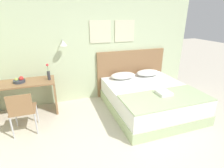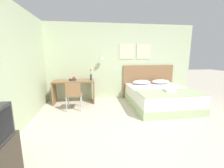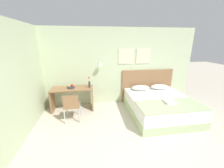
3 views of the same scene
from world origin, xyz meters
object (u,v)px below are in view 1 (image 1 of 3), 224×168
throw_blanket (166,98)px  fruit_bowl (19,81)px  pillow_right (148,73)px  folded_towel_near_foot (164,93)px  headboard (131,72)px  bed (149,99)px  desk (23,92)px  flower_vase (48,74)px  pillow_left (123,76)px  desk_chair (22,109)px

throw_blanket → fruit_bowl: bearing=154.5°
pillow_right → folded_towel_near_foot: pillow_right is taller
folded_towel_near_foot → fruit_bowl: bearing=157.3°
folded_towel_near_foot → fruit_bowl: size_ratio=1.20×
headboard → throw_blanket: (0.00, -1.62, -0.03)m
bed → fruit_bowl: (-2.71, 0.71, 0.53)m
headboard → fruit_bowl: headboard is taller
fruit_bowl → throw_blanket: bearing=-25.5°
desk → flower_vase: flower_vase is taller
pillow_left → folded_towel_near_foot: bearing=-71.6°
throw_blanket → desk: 2.99m
bed → fruit_bowl: bearing=165.3°
throw_blanket → fruit_bowl: (-2.71, 1.29, 0.23)m
throw_blanket → desk: (-2.69, 1.30, -0.03)m
pillow_left → pillow_right: same height
bed → desk: size_ratio=1.52×
bed → pillow_left: size_ratio=3.17×
fruit_bowl → bed: bearing=-14.7°
headboard → pillow_left: bearing=-141.5°
flower_vase → pillow_left: bearing=2.5°
desk_chair → bed: bearing=0.6°
pillow_right → desk: bearing=-179.3°
folded_towel_near_foot → flower_vase: 2.45m
folded_towel_near_foot → flower_vase: flower_vase is taller
throw_blanket → folded_towel_near_foot: 0.15m
pillow_left → throw_blanket: 1.39m
bed → pillow_left: 0.91m
bed → folded_towel_near_foot: (0.04, -0.44, 0.34)m
bed → desk: 2.79m
desk → desk_chair: size_ratio=1.59×
desk → desk_chair: 0.75m
desk → fruit_bowl: size_ratio=5.72×
throw_blanket → flower_vase: (-2.12, 1.26, 0.33)m
pillow_left → pillow_right: bearing=0.0°
folded_towel_near_foot → desk: bearing=157.0°
bed → desk_chair: desk_chair is taller
folded_towel_near_foot → pillow_left: bearing=108.4°
throw_blanket → pillow_right: bearing=75.0°
folded_towel_near_foot → desk: desk is taller
bed → desk: desk is taller
bed → throw_blanket: 0.66m
bed → pillow_right: bearing=64.6°
folded_towel_near_foot → desk: (-2.73, 1.16, -0.07)m
throw_blanket → desk: bearing=154.2°
folded_towel_near_foot → bed: bearing=95.1°
folded_towel_near_foot → desk: size_ratio=0.21×
folded_towel_near_foot → flower_vase: size_ratio=0.77×
throw_blanket → headboard: bearing=90.0°
pillow_left → folded_towel_near_foot: pillow_left is taller
pillow_left → throw_blanket: bearing=-75.0°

